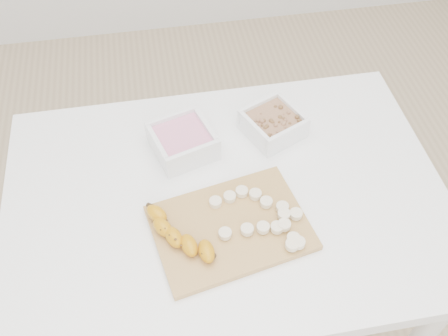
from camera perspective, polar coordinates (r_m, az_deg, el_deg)
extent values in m
plane|color=#C6AD89|center=(1.79, 0.18, -17.48)|extent=(3.50, 3.50, 0.00)
cube|color=white|center=(1.15, 0.26, -3.68)|extent=(1.00, 0.70, 0.04)
cylinder|color=white|center=(1.64, -16.99, -5.26)|extent=(0.05, 0.05, 0.71)
cylinder|color=white|center=(1.71, 13.13, -1.09)|extent=(0.05, 0.05, 0.71)
cube|color=white|center=(1.20, -4.74, 3.09)|extent=(0.17, 0.17, 0.06)
cube|color=pink|center=(1.19, -4.75, 3.18)|extent=(0.14, 0.14, 0.04)
cube|color=white|center=(1.24, 5.60, 5.07)|extent=(0.17, 0.17, 0.06)
cube|color=#8C6246|center=(1.24, 5.61, 5.15)|extent=(0.14, 0.14, 0.03)
cube|color=#AB8245|center=(1.07, 0.74, -6.82)|extent=(0.36, 0.29, 0.01)
cylinder|color=beige|center=(1.09, -0.98, -3.92)|extent=(0.03, 0.03, 0.01)
cylinder|color=beige|center=(1.10, 0.66, -3.32)|extent=(0.03, 0.03, 0.01)
cylinder|color=beige|center=(1.11, 2.04, -2.72)|extent=(0.03, 0.03, 0.01)
cylinder|color=beige|center=(1.11, 3.61, -3.02)|extent=(0.03, 0.03, 0.01)
cylinder|color=beige|center=(1.09, 4.84, -3.93)|extent=(0.03, 0.03, 0.01)
cylinder|color=beige|center=(1.09, 6.69, -4.49)|extent=(0.03, 0.03, 0.01)
cylinder|color=beige|center=(1.08, 8.24, -5.23)|extent=(0.03, 0.03, 0.01)
cylinder|color=beige|center=(1.04, 0.13, -7.50)|extent=(0.03, 0.03, 0.01)
cylinder|color=beige|center=(1.05, 2.66, -7.05)|extent=(0.03, 0.03, 0.01)
cylinder|color=beige|center=(1.05, 4.49, -6.81)|extent=(0.03, 0.03, 0.01)
cylinder|color=beige|center=(1.06, 6.08, -6.78)|extent=(0.03, 0.03, 0.01)
cylinder|color=beige|center=(1.05, 7.93, -8.01)|extent=(0.03, 0.03, 0.01)
cylinder|color=beige|center=(1.04, 8.51, -8.44)|extent=(0.03, 0.03, 0.01)
cylinder|color=beige|center=(1.04, 7.77, -8.70)|extent=(0.03, 0.03, 0.01)
cylinder|color=beige|center=(1.07, 6.88, -5.29)|extent=(0.03, 0.03, 0.01)
cylinder|color=beige|center=(1.06, 6.91, -6.47)|extent=(0.03, 0.03, 0.01)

